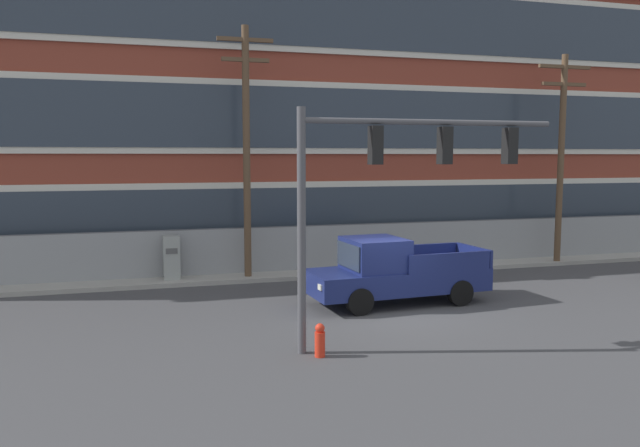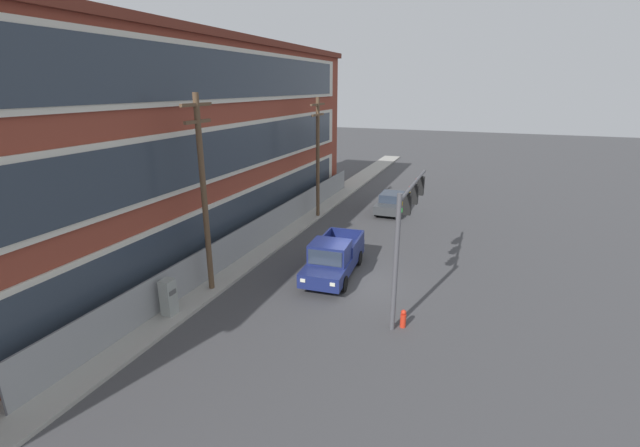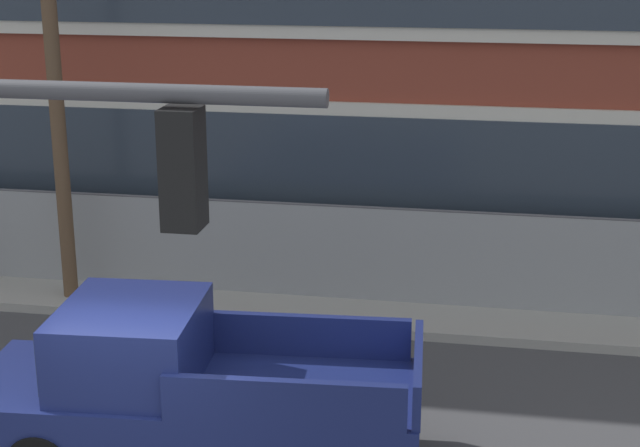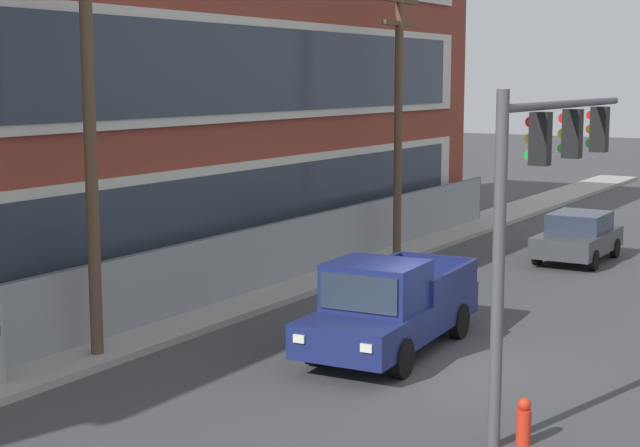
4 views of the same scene
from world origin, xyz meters
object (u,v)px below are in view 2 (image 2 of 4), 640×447
sedan_dark_grey (392,203)px  utility_pole_midblock (318,153)px  traffic_signal_mast (408,216)px  utility_pole_near_corner (204,190)px  electrical_cabinet (169,299)px  fire_hydrant (403,319)px  pickup_truck_navy (333,259)px

sedan_dark_grey → utility_pole_midblock: utility_pole_midblock is taller
traffic_signal_mast → utility_pole_near_corner: utility_pole_near_corner is taller
utility_pole_near_corner → electrical_cabinet: bearing=175.8°
traffic_signal_mast → fire_hydrant: 4.25m
traffic_signal_mast → pickup_truck_navy: traffic_signal_mast is taller
sedan_dark_grey → utility_pole_near_corner: size_ratio=0.45×
traffic_signal_mast → electrical_cabinet: traffic_signal_mast is taller
traffic_signal_mast → sedan_dark_grey: bearing=14.2°
traffic_signal_mast → electrical_cabinet: bearing=117.3°
utility_pole_near_corner → utility_pole_midblock: (13.11, -0.33, -0.18)m
pickup_truck_navy → fire_hydrant: size_ratio=7.39×
utility_pole_near_corner → fire_hydrant: utility_pole_near_corner is taller
utility_pole_near_corner → electrical_cabinet: utility_pole_near_corner is taller
pickup_truck_navy → utility_pole_near_corner: size_ratio=0.63×
utility_pole_near_corner → fire_hydrant: bearing=-89.4°
sedan_dark_grey → electrical_cabinet: electrical_cabinet is taller
traffic_signal_mast → electrical_cabinet: (-4.66, 9.03, -3.33)m
utility_pole_midblock → electrical_cabinet: utility_pole_midblock is taller
pickup_truck_navy → sedan_dark_grey: bearing=-1.4°
electrical_cabinet → fire_hydrant: size_ratio=2.23×
pickup_truck_navy → utility_pole_midblock: bearing=25.9°
utility_pole_near_corner → pickup_truck_navy: bearing=-52.8°
pickup_truck_navy → electrical_cabinet: (-6.44, 5.09, -0.10)m
traffic_signal_mast → utility_pole_midblock: bearing=37.3°
pickup_truck_navy → electrical_cabinet: pickup_truck_navy is taller
electrical_cabinet → fire_hydrant: bearing=-73.3°
pickup_truck_navy → utility_pole_midblock: (9.40, 4.56, 3.84)m
pickup_truck_navy → traffic_signal_mast: bearing=-114.3°
sedan_dark_grey → utility_pole_midblock: size_ratio=0.48×
sedan_dark_grey → fire_hydrant: size_ratio=5.32×
sedan_dark_grey → pickup_truck_navy: bearing=178.6°
sedan_dark_grey → traffic_signal_mast: bearing=-165.8°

